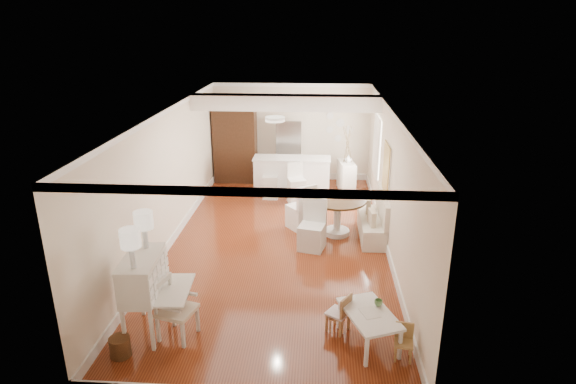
# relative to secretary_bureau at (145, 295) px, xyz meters

# --- Properties ---
(room) EXTENTS (9.00, 9.04, 2.82)m
(room) POSITION_rel_secretary_bureau_xyz_m (1.74, 3.50, 1.35)
(room) COLOR brown
(room) RESTS_ON ground
(secretary_bureau) EXTENTS (1.05, 1.07, 1.26)m
(secretary_bureau) POSITION_rel_secretary_bureau_xyz_m (0.00, 0.00, 0.00)
(secretary_bureau) COLOR silver
(secretary_bureau) RESTS_ON ground
(gustavian_armchair) EXTENTS (0.66, 0.66, 0.93)m
(gustavian_armchair) POSITION_rel_secretary_bureau_xyz_m (0.50, -0.09, -0.17)
(gustavian_armchair) COLOR silver
(gustavian_armchair) RESTS_ON ground
(wicker_basket) EXTENTS (0.34, 0.34, 0.29)m
(wicker_basket) POSITION_rel_secretary_bureau_xyz_m (-0.19, -0.58, -0.48)
(wicker_basket) COLOR #56341B
(wicker_basket) RESTS_ON ground
(kids_table) EXTENTS (0.94, 1.17, 0.51)m
(kids_table) POSITION_rel_secretary_bureau_xyz_m (3.29, -0.05, -0.37)
(kids_table) COLOR silver
(kids_table) RESTS_ON ground
(kids_chair_a) EXTENTS (0.25, 0.25, 0.49)m
(kids_chair_a) POSITION_rel_secretary_bureau_xyz_m (2.84, 0.24, -0.38)
(kids_chair_a) COLOR #B77E53
(kids_chair_a) RESTS_ON ground
(kids_chair_b) EXTENTS (0.43, 0.43, 0.64)m
(kids_chair_b) POSITION_rel_secretary_bureau_xyz_m (2.86, 0.22, -0.31)
(kids_chair_b) COLOR #AC7C4E
(kids_chair_b) RESTS_ON ground
(kids_chair_c) EXTENTS (0.29, 0.29, 0.52)m
(kids_chair_c) POSITION_rel_secretary_bureau_xyz_m (3.75, -0.37, -0.37)
(kids_chair_c) COLOR tan
(kids_chair_c) RESTS_ON ground
(banquette) EXTENTS (0.52, 1.60, 0.98)m
(banquette) POSITION_rel_secretary_bureau_xyz_m (3.69, 3.68, -0.14)
(banquette) COLOR silver
(banquette) RESTS_ON ground
(dining_table) EXTENTS (1.57, 1.57, 0.83)m
(dining_table) POSITION_rel_secretary_bureau_xyz_m (2.95, 3.73, -0.21)
(dining_table) COLOR #432C15
(dining_table) RESTS_ON ground
(slip_chair_near) EXTENTS (0.60, 0.62, 1.04)m
(slip_chair_near) POSITION_rel_secretary_bureau_xyz_m (2.41, 3.00, -0.11)
(slip_chair_near) COLOR white
(slip_chair_near) RESTS_ON ground
(slip_chair_far) EXTENTS (0.72, 0.73, 1.06)m
(slip_chair_far) POSITION_rel_secretary_bureau_xyz_m (2.14, 4.04, -0.10)
(slip_chair_far) COLOR white
(slip_chair_far) RESTS_ON ground
(breakfast_counter) EXTENTS (2.05, 0.65, 1.03)m
(breakfast_counter) POSITION_rel_secretary_bureau_xyz_m (1.80, 6.28, -0.11)
(breakfast_counter) COLOR white
(breakfast_counter) RESTS_ON ground
(bar_stool_left) EXTENTS (0.40, 0.40, 0.99)m
(bar_stool_left) POSITION_rel_secretary_bureau_xyz_m (1.25, 5.96, -0.13)
(bar_stool_left) COLOR white
(bar_stool_left) RESTS_ON ground
(bar_stool_right) EXTENTS (0.52, 0.52, 1.04)m
(bar_stool_right) POSITION_rel_secretary_bureau_xyz_m (1.96, 5.60, -0.11)
(bar_stool_right) COLOR white
(bar_stool_right) RESTS_ON ground
(pantry_cabinet) EXTENTS (1.20, 0.60, 2.30)m
(pantry_cabinet) POSITION_rel_secretary_bureau_xyz_m (0.10, 7.36, 0.52)
(pantry_cabinet) COLOR #381E11
(pantry_cabinet) RESTS_ON ground
(fridge) EXTENTS (0.75, 0.65, 1.80)m
(fridge) POSITION_rel_secretary_bureau_xyz_m (2.00, 7.33, 0.27)
(fridge) COLOR silver
(fridge) RESTS_ON ground
(sideboard) EXTENTS (0.51, 0.90, 0.81)m
(sideboard) POSITION_rel_secretary_bureau_xyz_m (3.28, 6.70, -0.22)
(sideboard) COLOR silver
(sideboard) RESTS_ON ground
(pencil_cup) EXTENTS (0.15, 0.15, 0.09)m
(pencil_cup) POSITION_rel_secretary_bureau_xyz_m (3.44, 0.14, -0.07)
(pencil_cup) COLOR #5E9054
(pencil_cup) RESTS_ON kids_table
(branch_vase) EXTENTS (0.24, 0.24, 0.20)m
(branch_vase) POSITION_rel_secretary_bureau_xyz_m (3.31, 6.70, 0.28)
(branch_vase) COLOR white
(branch_vase) RESTS_ON sideboard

